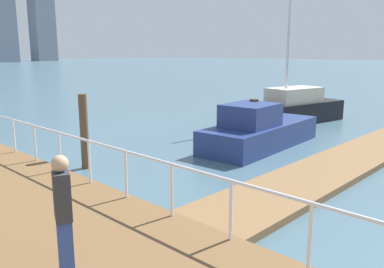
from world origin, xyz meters
The scene contains 9 objects.
ground_plane centered at (0.00, 20.00, 0.00)m, with size 300.00×300.00×0.00m, color #476675.
floating_dock centered at (4.29, 9.59, 0.09)m, with size 15.57×2.00×0.18m, color olive.
boardwalk_railing centered at (-3.15, 10.00, 1.22)m, with size 0.06×32.02×1.08m.
dock_piling_0 centered at (4.29, 13.31, 0.89)m, with size 0.34×0.34×1.79m, color #473826.
dock_piling_2 centered at (-1.84, 15.26, 1.15)m, with size 0.26×0.26×2.30m, color brown.
moored_boat_0 centered at (4.18, 12.99, 0.62)m, with size 5.78×2.42×1.70m.
moored_boat_2 centered at (9.31, 14.83, 0.70)m, with size 7.21×3.13×7.91m.
pedestrian_1 centered at (-5.66, 9.54, 1.34)m, with size 0.35×0.42×1.79m.
skyline_tower_6 centered at (60.33, 142.82, 19.18)m, with size 7.18×6.21×38.35m, color slate.
Camera 1 is at (-8.20, 4.63, 3.58)m, focal length 37.42 mm.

